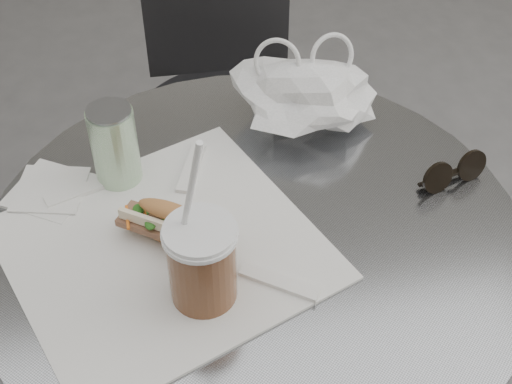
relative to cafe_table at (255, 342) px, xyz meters
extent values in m
cylinder|color=slate|center=(0.00, 0.00, -0.10)|extent=(0.08, 0.08, 0.71)
cylinder|color=slate|center=(0.00, 0.00, 0.26)|extent=(0.76, 0.76, 0.02)
cylinder|color=#2B2B2D|center=(0.04, 0.55, -0.45)|extent=(0.37, 0.37, 0.02)
cylinder|color=#2B2B2D|center=(0.04, 0.55, -0.22)|extent=(0.07, 0.07, 0.49)
cylinder|color=#2B2B2D|center=(0.04, 0.55, 0.03)|extent=(0.42, 0.42, 0.02)
cube|color=#2B2B2D|center=(0.05, 0.75, 0.18)|extent=(0.33, 0.03, 0.28)
cube|color=white|center=(-0.13, -0.02, 0.28)|extent=(0.50, 0.49, 0.00)
ellipsoid|color=#A7783F|center=(-0.12, 0.00, 0.29)|extent=(0.19, 0.15, 0.02)
cube|color=brown|center=(-0.12, 0.00, 0.30)|extent=(0.15, 0.12, 0.01)
ellipsoid|color=#A7783F|center=(-0.12, 0.00, 0.32)|extent=(0.19, 0.16, 0.03)
cylinder|color=brown|center=(-0.08, -0.10, 0.33)|extent=(0.08, 0.08, 0.11)
cylinder|color=white|center=(-0.08, -0.10, 0.39)|extent=(0.09, 0.09, 0.01)
cylinder|color=white|center=(-0.09, -0.10, 0.44)|extent=(0.04, 0.05, 0.21)
cylinder|color=black|center=(0.28, 0.03, 0.30)|extent=(0.05, 0.03, 0.05)
cylinder|color=black|center=(0.34, 0.05, 0.30)|extent=(0.05, 0.03, 0.05)
cube|color=black|center=(0.31, 0.04, 0.29)|extent=(0.02, 0.01, 0.00)
cube|color=white|center=(-0.28, 0.13, 0.28)|extent=(0.15, 0.15, 0.01)
cube|color=white|center=(-0.28, 0.13, 0.28)|extent=(0.12, 0.12, 0.00)
cylinder|color=#669E5C|center=(-0.18, 0.14, 0.34)|extent=(0.07, 0.07, 0.13)
cylinder|color=slate|center=(-0.18, 0.14, 0.40)|extent=(0.06, 0.06, 0.00)
camera|label=1|loc=(-0.12, -0.67, 1.00)|focal=50.00mm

